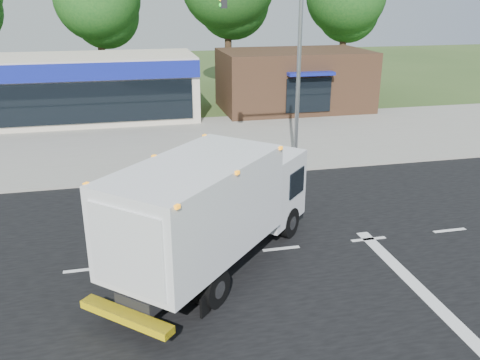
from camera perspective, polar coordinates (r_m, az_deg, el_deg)
The scene contains 10 objects.
ground at distance 16.27m, azimuth 4.64°, elevation -7.74°, with size 120.00×120.00×0.00m, color #385123.
road_asphalt at distance 16.27m, azimuth 4.64°, elevation -7.72°, with size 60.00×14.00×0.02m, color black.
sidewalk at distance 23.57m, azimuth -1.22°, elevation 1.51°, with size 60.00×2.40×0.12m, color gray.
parking_apron at distance 29.05m, azimuth -3.52°, elevation 4.99°, with size 60.00×9.00×0.02m, color gray.
lane_markings at distance 15.59m, azimuth 10.94°, elevation -9.32°, with size 55.20×7.00×0.01m.
ems_box_truck at distance 14.32m, azimuth -3.07°, elevation -2.77°, with size 7.16×7.46×3.51m.
emergency_worker at distance 13.92m, azimuth -6.62°, elevation -8.45°, with size 0.77×0.61×1.96m.
retail_strip_mall at distance 34.38m, azimuth -20.48°, elevation 9.57°, with size 18.00×6.20×4.00m.
brown_storefront at distance 35.99m, azimuth 6.07°, elevation 11.11°, with size 10.00×6.70×4.00m.
traffic_signal_pole at distance 22.50m, azimuth 5.05°, elevation 13.27°, with size 3.51×0.25×8.00m.
Camera 1 is at (-4.43, -13.69, 7.59)m, focal length 38.00 mm.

